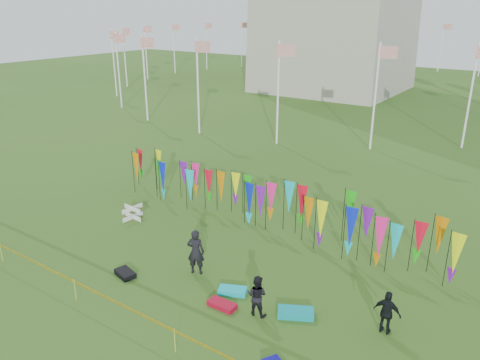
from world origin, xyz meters
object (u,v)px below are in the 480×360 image
Objects in this scene: person_right at (387,313)px; kite_bag_red at (222,305)px; kite_bag_turquoise at (232,291)px; kite_bag_black at (125,273)px; person_left at (196,252)px; box_kite at (133,213)px; kite_bag_teal at (296,313)px; person_mid at (257,295)px.

kite_bag_red is at bearing 20.27° from person_right.
kite_bag_black is (-4.35, -1.48, 0.00)m from kite_bag_turquoise.
person_left is at bearing 150.47° from kite_bag_red.
person_right is (13.75, -1.49, 0.43)m from box_kite.
person_right is at bearing 17.25° from kite_bag_teal.
person_right is 3.13m from kite_bag_teal.
kite_bag_turquoise is (-1.46, 0.55, -0.67)m from person_mid.
box_kite is 9.04m from kite_bag_red.
person_left is 2.78m from kite_bag_red.
person_left is at bearing 170.13° from kite_bag_turquoise.
kite_bag_red is (-1.27, -0.38, -0.68)m from person_mid.
kite_bag_teal is (1.21, 0.69, -0.65)m from person_mid.
person_mid is 4.43m from person_right.
kite_bag_teal is at bearing -12.48° from box_kite.
person_right is at bearing 10.61° from kite_bag_turquoise.
kite_bag_turquoise is 4.59m from kite_bag_black.
person_left is at bearing 39.28° from kite_bag_black.
box_kite is 0.37× the size of person_left.
kite_bag_turquoise is (2.10, -0.36, -0.88)m from person_left.
person_left reaches higher than kite_bag_red.
person_left is 1.83× the size of kite_bag_red.
person_left is 3.68m from person_mid.
kite_bag_red is at bearing 9.00° from person_mid.
kite_bag_teal reaches higher than kite_bag_black.
person_left is 1.53× the size of kite_bag_teal.
kite_bag_red is (0.20, -0.93, -0.01)m from kite_bag_turquoise.
person_mid is (3.56, -0.92, -0.21)m from person_left.
box_kite is at bearing 162.72° from kite_bag_turquoise.
kite_bag_red is 4.58m from kite_bag_black.
kite_bag_red is (8.35, -3.47, -0.27)m from box_kite.
kite_bag_teal is (-2.92, -0.91, -0.67)m from person_right.
kite_bag_red is (2.29, -1.30, -0.88)m from person_left.
kite_bag_teal is at bearing -157.72° from person_mid.
kite_bag_black reaches higher than kite_bag_turquoise.
kite_bag_turquoise is 1.00× the size of kite_bag_red.
person_left reaches higher than kite_bag_black.
kite_bag_teal is at bearing 3.01° from kite_bag_turquoise.
kite_bag_turquoise reaches higher than kite_bag_red.
person_right is 1.48× the size of kite_bag_red.
box_kite is 8.54m from kite_bag_turquoise.
person_right is at bearing 20.16° from kite_bag_red.
person_right reaches higher than kite_bag_turquoise.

